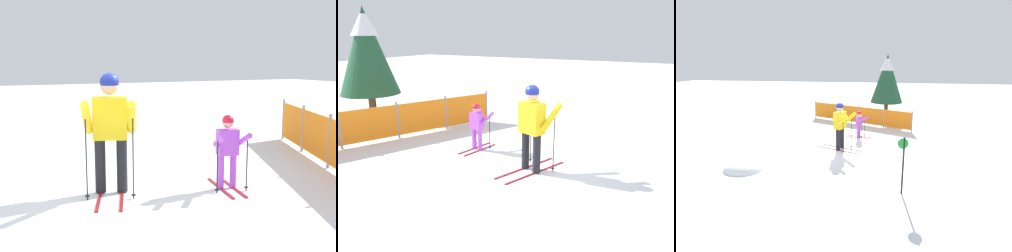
% 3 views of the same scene
% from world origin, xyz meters
% --- Properties ---
extents(ground_plane, '(60.00, 60.00, 0.00)m').
position_xyz_m(ground_plane, '(0.00, 0.00, 0.00)').
color(ground_plane, white).
extents(skier_adult, '(1.77, 1.02, 1.85)m').
position_xyz_m(skier_adult, '(-0.00, 0.22, 1.11)').
color(skier_adult, maroon).
rests_on(skier_adult, ground_plane).
extents(skier_child, '(1.14, 0.56, 1.19)m').
position_xyz_m(skier_child, '(0.54, 1.97, 0.70)').
color(skier_child, maroon).
rests_on(skier_child, ground_plane).
extents(safety_fence, '(5.50, 2.43, 1.04)m').
position_xyz_m(safety_fence, '(0.24, 4.42, 0.52)').
color(safety_fence, gray).
rests_on(safety_fence, ground_plane).
extents(conifer_far, '(2.01, 2.01, 3.74)m').
position_xyz_m(conifer_far, '(1.70, 7.23, 2.31)').
color(conifer_far, '#4C3823').
rests_on(conifer_far, ground_plane).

